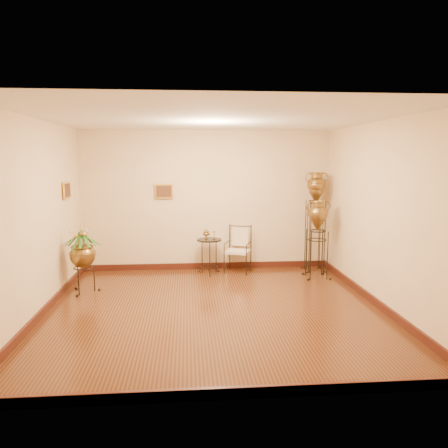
{
  "coord_description": "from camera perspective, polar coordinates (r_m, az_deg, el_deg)",
  "views": [
    {
      "loc": [
        -0.39,
        -6.27,
        2.23
      ],
      "look_at": [
        0.25,
        1.3,
        1.1
      ],
      "focal_mm": 35.0,
      "sensor_mm": 36.0,
      "label": 1
    }
  ],
  "objects": [
    {
      "name": "amphora_short",
      "position": [
        8.4,
        12.07,
        -1.9
      ],
      "size": [
        0.6,
        0.6,
        1.5
      ],
      "rotation": [
        0.0,
        0.0,
        0.4
      ],
      "color": "black",
      "rests_on": "ground"
    },
    {
      "name": "armchair",
      "position": [
        8.66,
        1.81,
        -3.35
      ],
      "size": [
        0.65,
        0.63,
        0.91
      ],
      "rotation": [
        0.0,
        0.0,
        -0.36
      ],
      "color": "black",
      "rests_on": "ground"
    },
    {
      "name": "room_shell",
      "position": [
        6.31,
        -1.33,
        3.93
      ],
      "size": [
        5.02,
        5.02,
        2.81
      ],
      "color": "beige",
      "rests_on": "ground"
    },
    {
      "name": "amphora_mid",
      "position": [
        8.88,
        11.84,
        0.39
      ],
      "size": [
        0.59,
        0.59,
        2.0
      ],
      "rotation": [
        0.0,
        0.0,
        0.41
      ],
      "color": "black",
      "rests_on": "ground"
    },
    {
      "name": "side_table",
      "position": [
        8.57,
        -1.94,
        -4.15
      ],
      "size": [
        0.63,
        0.63,
        0.87
      ],
      "rotation": [
        0.0,
        0.0,
        0.43
      ],
      "color": "black",
      "rests_on": "ground"
    },
    {
      "name": "planter_urn",
      "position": [
        7.68,
        -18.01,
        -3.51
      ],
      "size": [
        0.85,
        0.85,
        1.24
      ],
      "rotation": [
        0.0,
        0.0,
        0.34
      ],
      "color": "black",
      "rests_on": "ground"
    },
    {
      "name": "ground",
      "position": [
        6.67,
        -1.22,
        -11.08
      ],
      "size": [
        5.0,
        5.0,
        0.0
      ],
      "primitive_type": "plane",
      "color": "#562E14",
      "rests_on": "ground"
    },
    {
      "name": "amphora_tall",
      "position": [
        8.89,
        11.82,
        -0.05
      ],
      "size": [
        0.36,
        0.36,
        1.84
      ],
      "rotation": [
        0.0,
        0.0,
        -0.0
      ],
      "color": "black",
      "rests_on": "ground"
    }
  ]
}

